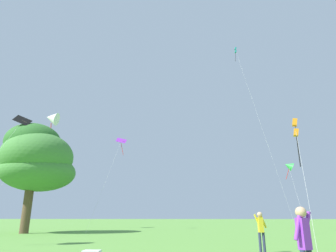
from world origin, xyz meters
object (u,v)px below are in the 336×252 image
(kite_teal_box, at_px, (237,54))
(tree_right_cluster, at_px, (37,160))
(kite_orange_box, at_px, (296,129))
(person_near_tree, at_px, (304,240))
(kite_purple_streamer, at_px, (120,145))
(person_far_back, at_px, (261,228))
(kite_white_distant, at_px, (52,118))
(kite_green_small, at_px, (289,166))
(kite_black_large, at_px, (20,126))

(kite_teal_box, bearing_deg, tree_right_cluster, -144.88)
(kite_orange_box, bearing_deg, person_near_tree, -111.01)
(kite_teal_box, bearing_deg, kite_orange_box, -94.59)
(kite_purple_streamer, height_order, tree_right_cluster, kite_purple_streamer)
(kite_orange_box, xyz_separation_m, person_far_back, (-3.42, -3.52, -5.63))
(kite_purple_streamer, distance_m, person_near_tree, 34.72)
(kite_orange_box, distance_m, person_near_tree, 12.94)
(kite_orange_box, height_order, kite_teal_box, kite_teal_box)
(kite_white_distant, distance_m, tree_right_cluster, 12.41)
(kite_teal_box, xyz_separation_m, person_far_back, (-5.73, -32.20, -27.88))
(kite_orange_box, height_order, kite_green_small, kite_green_small)
(kite_white_distant, xyz_separation_m, tree_right_cluster, (3.47, -9.12, -7.67))
(person_near_tree, distance_m, tree_right_cluster, 29.35)
(kite_black_large, relative_size, person_far_back, 6.54)
(kite_white_distant, relative_size, person_far_back, 9.06)
(kite_black_large, xyz_separation_m, kite_teal_box, (25.54, 19.64, 18.73))
(kite_orange_box, relative_size, kite_black_large, 0.64)
(kite_white_distant, relative_size, tree_right_cluster, 1.45)
(kite_orange_box, distance_m, kite_black_large, 25.18)
(kite_green_small, bearing_deg, kite_white_distant, 174.63)
(kite_teal_box, relative_size, person_near_tree, 17.17)
(kite_black_large, height_order, kite_white_distant, kite_white_distant)
(kite_purple_streamer, height_order, kite_white_distant, kite_white_distant)
(kite_black_large, relative_size, person_near_tree, 6.51)
(person_far_back, bearing_deg, tree_right_cluster, 141.77)
(kite_orange_box, relative_size, kite_green_small, 0.81)
(person_far_back, bearing_deg, person_near_tree, -95.87)
(person_near_tree, bearing_deg, kite_green_small, 71.79)
(kite_orange_box, relative_size, person_near_tree, 4.18)
(kite_orange_box, height_order, kite_black_large, kite_black_large)
(kite_black_large, relative_size, kite_white_distant, 0.72)
(kite_purple_streamer, relative_size, kite_white_distant, 0.75)
(person_far_back, bearing_deg, kite_teal_box, 79.92)
(kite_teal_box, distance_m, tree_right_cluster, 37.12)
(kite_purple_streamer, bearing_deg, kite_black_large, -123.59)
(kite_orange_box, relative_size, tree_right_cluster, 0.67)
(person_near_tree, bearing_deg, kite_purple_streamer, 110.24)
(kite_white_distant, bearing_deg, person_near_tree, -55.44)
(kite_orange_box, height_order, person_near_tree, kite_orange_box)
(kite_teal_box, relative_size, kite_green_small, 3.32)
(kite_teal_box, distance_m, person_near_tree, 48.82)
(kite_teal_box, bearing_deg, kite_black_large, -142.44)
(kite_orange_box, height_order, kite_purple_streamer, kite_purple_streamer)
(person_far_back, bearing_deg, kite_purple_streamer, 117.20)
(kite_white_distant, bearing_deg, kite_orange_box, -38.46)
(kite_white_distant, xyz_separation_m, kite_teal_box, (28.09, 8.19, 14.07))
(kite_black_large, distance_m, person_near_tree, 29.04)
(kite_orange_box, xyz_separation_m, kite_green_small, (5.18, 17.57, 0.59))
(kite_white_distant, xyz_separation_m, kite_green_small, (30.97, -2.91, -7.59))
(kite_black_large, xyz_separation_m, kite_white_distant, (-2.55, 11.45, 4.66))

